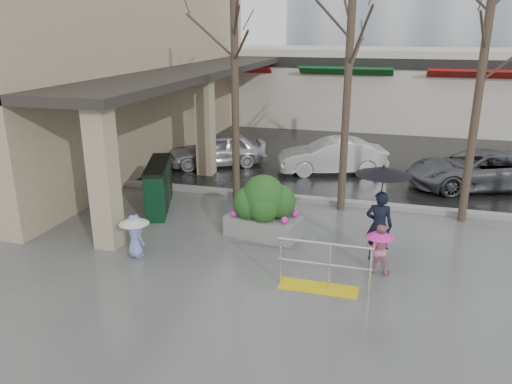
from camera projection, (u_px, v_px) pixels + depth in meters
The scene contains 20 objects.
ground at pixel (271, 256), 11.59m from camera, with size 120.00×120.00×0.00m, color #51514F.
street_asphalt at pixel (355, 111), 31.69m from camera, with size 120.00×36.00×0.01m, color black.
curb at pixel (303, 199), 15.22m from camera, with size 120.00×0.30×0.15m, color gray.
near_building at pixel (103, 55), 19.96m from camera, with size 6.00×18.00×8.00m, color tan.
canopy_slab at pixel (201, 67), 19.00m from camera, with size 2.80×18.00×0.25m, color #2D2823.
pillar_front at pixel (104, 177), 11.59m from camera, with size 0.55×0.55×3.50m, color tan.
pillar_back at pixel (205, 126), 17.53m from camera, with size 0.55×0.55×3.50m, color tan.
storefront_row at pixel (388, 87), 26.86m from camera, with size 34.00×6.74×4.00m.
handrail at pixel (322, 272), 10.03m from camera, with size 1.90×0.50×1.03m.
tree_west at pixel (234, 26), 13.80m from camera, with size 3.20×3.20×6.80m.
tree_midwest at pixel (351, 20), 12.93m from camera, with size 3.20×3.20×7.00m.
tree_mideast at pixel (487, 36), 12.20m from camera, with size 3.20×3.20×6.50m.
woman at pixel (381, 204), 11.00m from camera, with size 1.21×1.21×2.24m.
child_pink at pixel (379, 245), 10.64m from camera, with size 0.60×0.60×1.11m.
child_blue at pixel (135, 230), 11.38m from camera, with size 0.69×0.69×1.04m.
planter at pixel (264, 207), 12.50m from camera, with size 1.98×1.25×1.60m.
news_boxes at pixel (159, 186), 14.44m from camera, with size 1.34×2.49×1.37m.
car_a at pixel (217, 150), 18.98m from camera, with size 1.49×3.70×1.26m, color #B7B6BC.
car_b at pixel (332, 156), 18.02m from camera, with size 1.33×3.82×1.26m, color silver.
car_c at pixel (478, 169), 16.31m from camera, with size 2.09×4.53×1.26m, color #57595F.
Camera 1 is at (2.52, -10.24, 5.05)m, focal length 35.00 mm.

